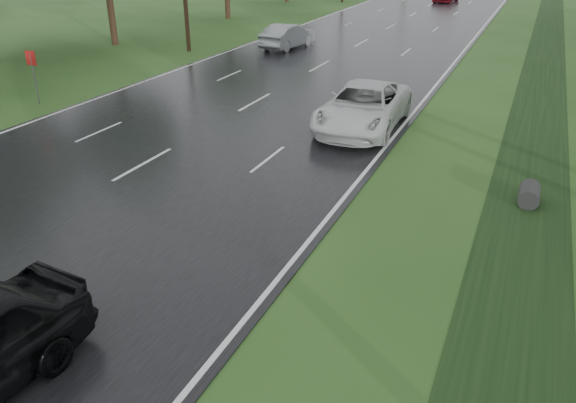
# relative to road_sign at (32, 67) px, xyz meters

# --- Properties ---
(road) EXTENTS (14.00, 180.00, 0.04)m
(road) POSITION_rel_road_sign_xyz_m (8.50, 33.00, -1.62)
(road) COLOR black
(road) RESTS_ON ground
(edge_stripe_east) EXTENTS (0.12, 180.00, 0.01)m
(edge_stripe_east) POSITION_rel_road_sign_xyz_m (15.25, 33.00, -1.60)
(edge_stripe_east) COLOR silver
(edge_stripe_east) RESTS_ON road
(edge_stripe_west) EXTENTS (0.12, 180.00, 0.01)m
(edge_stripe_west) POSITION_rel_road_sign_xyz_m (1.75, 33.00, -1.60)
(edge_stripe_west) COLOR silver
(edge_stripe_west) RESTS_ON road
(center_line) EXTENTS (0.12, 180.00, 0.01)m
(center_line) POSITION_rel_road_sign_xyz_m (8.50, 33.00, -1.60)
(center_line) COLOR silver
(center_line) RESTS_ON road
(drainage_ditch) EXTENTS (2.20, 120.00, 0.56)m
(drainage_ditch) POSITION_rel_road_sign_xyz_m (20.00, 6.71, -1.61)
(drainage_ditch) COLOR black
(drainage_ditch) RESTS_ON ground
(road_sign) EXTENTS (0.50, 0.06, 2.30)m
(road_sign) POSITION_rel_road_sign_xyz_m (0.00, 0.00, 0.00)
(road_sign) COLOR slate
(road_sign) RESTS_ON ground
(white_pickup) EXTENTS (2.89, 5.98, 1.64)m
(white_pickup) POSITION_rel_road_sign_xyz_m (13.88, 2.42, -0.78)
(white_pickup) COLOR silver
(white_pickup) RESTS_ON road
(silver_sedan) EXTENTS (2.14, 4.76, 1.51)m
(silver_sedan) POSITION_rel_road_sign_xyz_m (4.69, 16.25, -0.84)
(silver_sedan) COLOR #969A9E
(silver_sedan) RESTS_ON road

